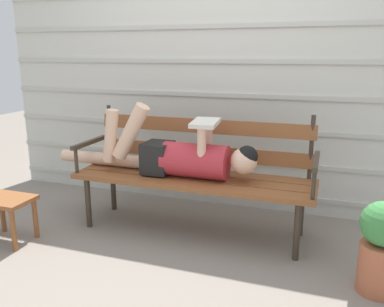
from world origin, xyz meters
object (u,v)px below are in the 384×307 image
at_px(reclining_person, 177,155).
at_px(potted_plant, 381,245).
at_px(footstool, 6,207).
at_px(park_bench, 195,168).

bearing_deg(reclining_person, potted_plant, -16.61).
distance_m(reclining_person, potted_plant, 1.47).
height_order(footstool, potted_plant, potted_plant).
bearing_deg(potted_plant, park_bench, 159.02).
xyz_separation_m(reclining_person, potted_plant, (1.38, -0.41, -0.30)).
bearing_deg(park_bench, potted_plant, -20.98).
height_order(park_bench, reclining_person, reclining_person).
xyz_separation_m(park_bench, reclining_person, (-0.12, -0.07, 0.11)).
height_order(park_bench, potted_plant, park_bench).
relative_size(park_bench, reclining_person, 1.09).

